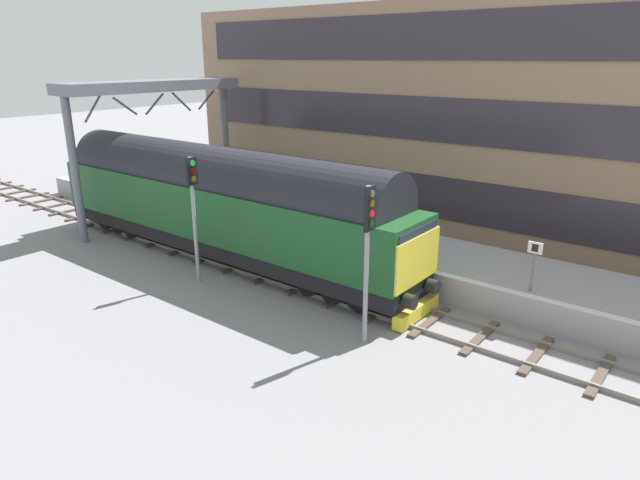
% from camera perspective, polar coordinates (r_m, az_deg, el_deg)
% --- Properties ---
extents(ground_plane, '(140.00, 140.00, 0.00)m').
position_cam_1_polar(ground_plane, '(20.15, 0.61, -5.21)').
color(ground_plane, gray).
rests_on(ground_plane, ground).
extents(track_main, '(2.50, 60.00, 0.15)m').
position_cam_1_polar(track_main, '(20.13, 0.61, -5.06)').
color(track_main, gray).
rests_on(track_main, ground).
extents(station_platform, '(4.00, 44.00, 1.01)m').
position_cam_1_polar(station_platform, '(22.73, 6.15, -1.17)').
color(station_platform, '#9C98A0').
rests_on(station_platform, ground).
extents(station_building, '(4.73, 32.02, 10.41)m').
position_cam_1_polar(station_building, '(27.43, 15.47, 11.75)').
color(station_building, '#9A7760').
rests_on(station_building, ground).
extents(diesel_locomotive, '(2.74, 18.66, 4.68)m').
position_cam_1_polar(diesel_locomotive, '(22.95, -10.38, 4.00)').
color(diesel_locomotive, black).
rests_on(diesel_locomotive, ground).
extents(signal_post_mid, '(0.44, 0.22, 4.73)m').
position_cam_1_polar(signal_post_mid, '(15.56, 4.93, -0.37)').
color(signal_post_mid, gray).
rests_on(signal_post_mid, ground).
extents(signal_post_far, '(0.44, 0.22, 4.71)m').
position_cam_1_polar(signal_post_far, '(20.45, -12.83, 3.61)').
color(signal_post_far, gray).
rests_on(signal_post_far, ground).
extents(platform_number_sign, '(0.10, 0.44, 1.63)m').
position_cam_1_polar(platform_number_sign, '(18.42, 21.09, -1.78)').
color(platform_number_sign, slate).
rests_on(platform_number_sign, station_platform).
extents(waiting_passenger, '(0.42, 0.49, 1.64)m').
position_cam_1_polar(waiting_passenger, '(25.30, -3.25, 4.46)').
color(waiting_passenger, '#2D2731').
rests_on(waiting_passenger, station_platform).
extents(overhead_footbridge, '(9.30, 2.00, 6.95)m').
position_cam_1_polar(overhead_footbridge, '(28.71, -16.66, 13.86)').
color(overhead_footbridge, slate).
rests_on(overhead_footbridge, ground).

